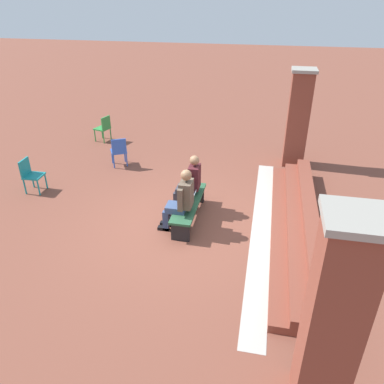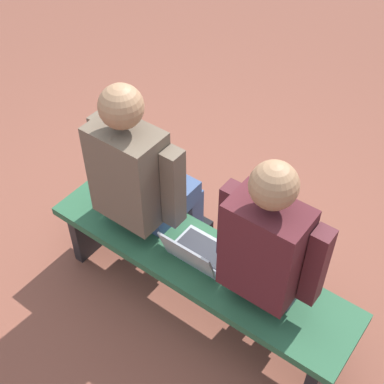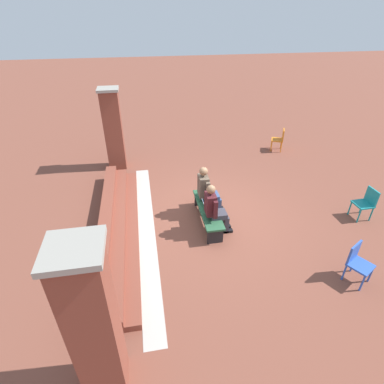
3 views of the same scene
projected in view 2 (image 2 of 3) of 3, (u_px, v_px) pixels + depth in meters
The scene contains 5 objects.
ground_plane at pixel (175, 277), 3.32m from camera, with size 60.00×60.00×0.00m, color brown.
bench at pixel (198, 268), 2.93m from camera, with size 1.80×0.44×0.45m.
person_student at pixel (273, 252), 2.54m from camera, with size 0.54×0.68×1.34m.
person_adult at pixel (144, 180), 2.88m from camera, with size 0.56×0.71×1.38m.
laptop at pixel (197, 252), 2.82m from camera, with size 0.32×0.29×0.21m.
Camera 2 is at (-1.28, 1.55, 2.70)m, focal length 50.00 mm.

